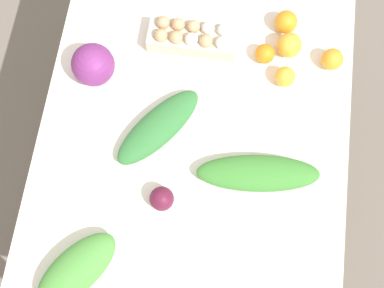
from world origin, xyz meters
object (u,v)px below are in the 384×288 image
at_px(greens_bunch_chard, 158,127).
at_px(orange_1, 332,59).
at_px(orange_0, 285,77).
at_px(cabbage_purple, 93,65).
at_px(greens_bunch_dandelion, 258,173).
at_px(orange_3, 265,54).
at_px(orange_4, 286,22).
at_px(orange_2, 289,45).
at_px(egg_carton, 192,37).
at_px(greens_bunch_kale, 77,269).
at_px(beet_root, 162,199).

height_order(greens_bunch_chard, orange_1, orange_1).
bearing_deg(orange_0, cabbage_purple, -84.50).
height_order(greens_bunch_dandelion, orange_1, orange_1).
xyz_separation_m(orange_0, orange_1, (-0.08, 0.15, 0.00)).
height_order(orange_3, orange_4, orange_4).
relative_size(greens_bunch_dandelion, orange_2, 4.56).
height_order(egg_carton, orange_1, egg_carton).
xyz_separation_m(greens_bunch_dandelion, orange_4, (-0.54, 0.04, 0.00)).
relative_size(egg_carton, orange_1, 4.12).
relative_size(greens_bunch_kale, orange_4, 3.52).
xyz_separation_m(greens_bunch_chard, orange_4, (-0.43, 0.37, 0.01)).
distance_m(egg_carton, orange_2, 0.32).
bearing_deg(greens_bunch_kale, orange_3, 148.43).
xyz_separation_m(orange_0, orange_2, (-0.11, 0.00, 0.01)).
bearing_deg(orange_0, orange_3, -136.10).
relative_size(greens_bunch_kale, orange_3, 4.10).
bearing_deg(cabbage_purple, orange_3, 103.85).
relative_size(greens_bunch_dandelion, orange_4, 4.91).
height_order(beet_root, orange_2, orange_2).
distance_m(greens_bunch_kale, beet_root, 0.32).
xyz_separation_m(greens_bunch_chard, greens_bunch_kale, (0.47, -0.16, 0.01)).
bearing_deg(orange_2, orange_1, 78.30).
bearing_deg(greens_bunch_kale, cabbage_purple, -173.42).
height_order(cabbage_purple, orange_2, cabbage_purple).
bearing_deg(cabbage_purple, beet_root, 35.46).
relative_size(beet_root, orange_0, 1.11).
relative_size(greens_bunch_chard, orange_4, 4.36).
height_order(greens_bunch_chard, beet_root, beet_root).
relative_size(cabbage_purple, orange_1, 1.94).
bearing_deg(egg_carton, orange_1, -1.41).
relative_size(beet_root, orange_3, 1.13).
xyz_separation_m(greens_bunch_dandelion, orange_2, (-0.45, 0.06, 0.01)).
bearing_deg(orange_3, orange_2, 116.62).
bearing_deg(beet_root, orange_0, 143.68).
height_order(greens_bunch_dandelion, beet_root, beet_root).
height_order(greens_bunch_dandelion, greens_bunch_kale, greens_bunch_kale).
distance_m(egg_carton, orange_3, 0.25).
height_order(egg_carton, orange_0, egg_carton).
xyz_separation_m(orange_0, orange_3, (-0.08, -0.07, -0.00)).
height_order(orange_1, orange_3, orange_1).
bearing_deg(egg_carton, greens_bunch_chard, -100.78).
xyz_separation_m(beet_root, orange_4, (-0.66, 0.32, 0.00)).
height_order(egg_carton, greens_bunch_dandelion, egg_carton).
bearing_deg(beet_root, orange_3, 153.65).
bearing_deg(greens_bunch_kale, orange_0, 141.87).
height_order(beet_root, orange_0, beet_root).
xyz_separation_m(greens_bunch_chard, orange_1, (-0.31, 0.53, 0.00)).
distance_m(orange_3, orange_4, 0.14).
distance_m(greens_bunch_dandelion, greens_bunch_kale, 0.61).
distance_m(greens_bunch_chard, greens_bunch_dandelion, 0.35).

